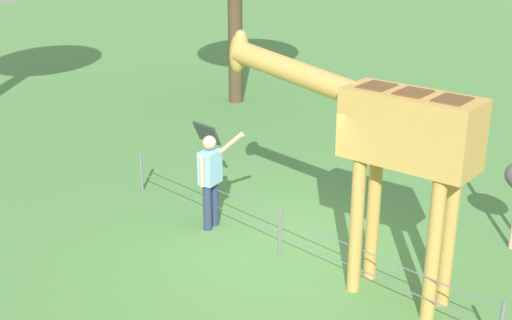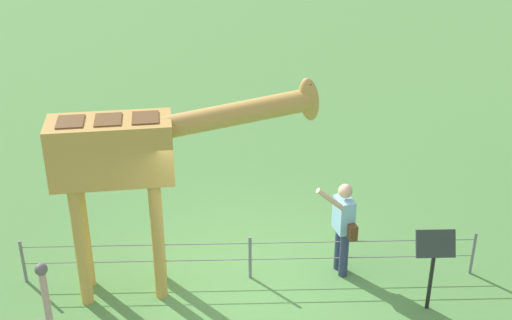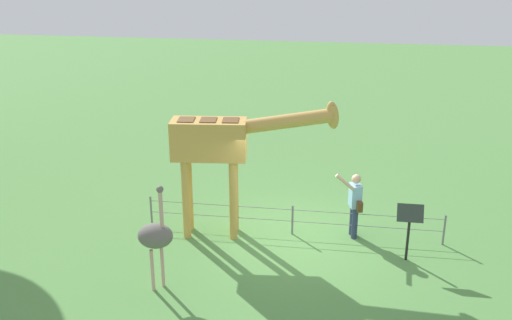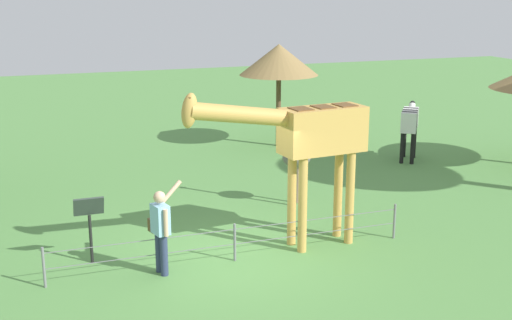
{
  "view_description": "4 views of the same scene",
  "coord_description": "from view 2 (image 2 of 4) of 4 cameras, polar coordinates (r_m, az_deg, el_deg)",
  "views": [
    {
      "loc": [
        -6.25,
        6.93,
        4.97
      ],
      "look_at": [
        0.1,
        0.61,
        1.61
      ],
      "focal_mm": 47.88,
      "sensor_mm": 36.0,
      "label": 1
    },
    {
      "loc": [
        -0.19,
        -8.73,
        6.56
      ],
      "look_at": [
        0.11,
        0.76,
        1.79
      ],
      "focal_mm": 48.57,
      "sensor_mm": 36.0,
      "label": 2
    },
    {
      "loc": [
        1.05,
        -12.37,
        6.54
      ],
      "look_at": [
        -0.85,
        0.01,
        1.91
      ],
      "focal_mm": 41.08,
      "sensor_mm": 36.0,
      "label": 3
    },
    {
      "loc": [
        3.65,
        11.6,
        5.14
      ],
      "look_at": [
        -0.34,
        0.46,
        2.04
      ],
      "focal_mm": 46.91,
      "sensor_mm": 36.0,
      "label": 4
    }
  ],
  "objects": [
    {
      "name": "giraffe",
      "position": [
        9.81,
        -9.92,
        0.18
      ],
      "size": [
        3.83,
        0.89,
        3.33
      ],
      "color": "gold",
      "rests_on": "ground_plane"
    },
    {
      "name": "visitor",
      "position": [
        10.77,
        7.18,
        -5.23
      ],
      "size": [
        0.68,
        0.58,
        1.68
      ],
      "color": "navy",
      "rests_on": "ground_plane"
    },
    {
      "name": "ground_plane",
      "position": [
        10.92,
        -0.46,
        -10.24
      ],
      "size": [
        60.0,
        60.0,
        0.0
      ],
      "primitive_type": "plane",
      "color": "#568E47"
    },
    {
      "name": "info_sign",
      "position": [
        10.23,
        14.46,
        -7.53
      ],
      "size": [
        0.56,
        0.21,
        1.32
      ],
      "color": "black",
      "rests_on": "ground_plane"
    },
    {
      "name": "wire_fence",
      "position": [
        10.84,
        -0.49,
        -7.9
      ],
      "size": [
        7.05,
        0.05,
        0.75
      ],
      "color": "slate",
      "rests_on": "ground_plane"
    }
  ]
}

